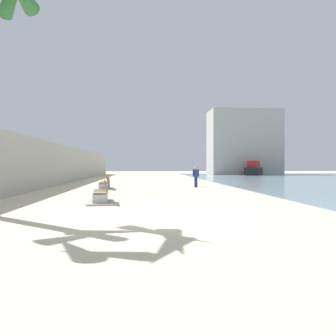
# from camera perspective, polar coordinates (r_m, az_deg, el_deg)

# --- Properties ---
(ground_plane) EXTENTS (120.00, 120.00, 0.00)m
(ground_plane) POSITION_cam_1_polar(r_m,az_deg,el_deg) (28.20, -3.43, -2.76)
(ground_plane) COLOR beige
(seawall) EXTENTS (0.80, 64.00, 3.31)m
(seawall) POSITION_cam_1_polar(r_m,az_deg,el_deg) (29.01, -18.41, 0.58)
(seawall) COLOR #ADAAA3
(seawall) RESTS_ON ground
(bench_near) EXTENTS (1.33, 2.21, 0.98)m
(bench_near) POSITION_cam_1_polar(r_m,az_deg,el_deg) (14.13, -11.49, -5.02)
(bench_near) COLOR #ADAAA3
(bench_near) RESTS_ON ground
(bench_far) EXTENTS (1.15, 2.12, 0.98)m
(bench_far) POSITION_cam_1_polar(r_m,az_deg,el_deg) (22.25, -10.86, -3.02)
(bench_far) COLOR #ADAAA3
(bench_far) RESTS_ON ground
(person_walking) EXTENTS (0.50, 0.29, 1.53)m
(person_walking) POSITION_cam_1_polar(r_m,az_deg,el_deg) (23.81, 4.84, -1.24)
(person_walking) COLOR navy
(person_walking) RESTS_ON ground
(boat_far_right) EXTENTS (5.23, 7.36, 2.26)m
(boat_far_right) POSITION_cam_1_polar(r_m,az_deg,el_deg) (54.80, 14.69, -0.29)
(boat_far_right) COLOR black
(boat_far_right) RESTS_ON water_bay
(harbor_building) EXTENTS (12.00, 6.00, 11.08)m
(harbor_building) POSITION_cam_1_polar(r_m,az_deg,el_deg) (58.96, 12.96, 4.29)
(harbor_building) COLOR #ADAAA3
(harbor_building) RESTS_ON ground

